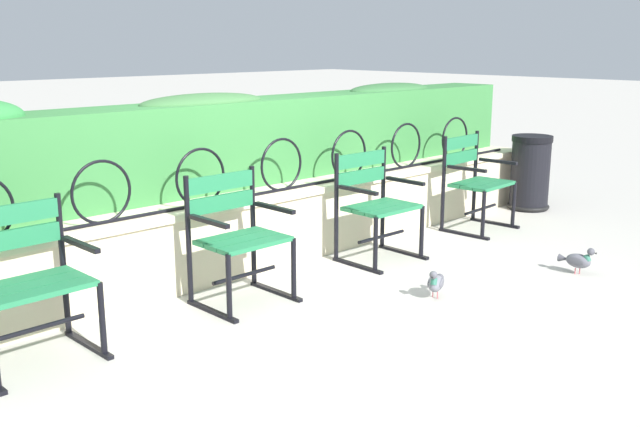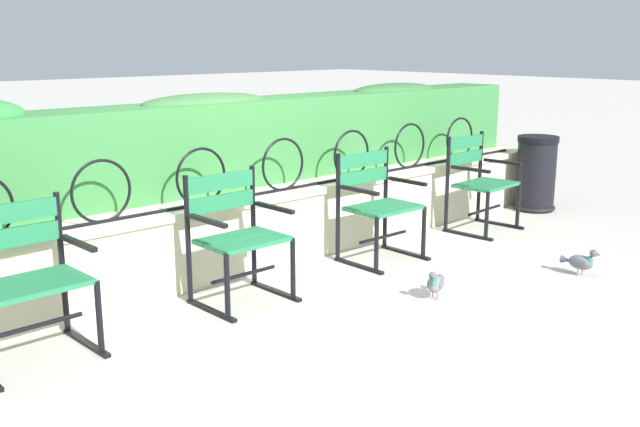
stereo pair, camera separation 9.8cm
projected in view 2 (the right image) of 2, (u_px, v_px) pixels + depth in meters
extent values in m
plane|color=#BCB7AD|center=(329.00, 291.00, 5.20)|extent=(60.00, 60.00, 0.00)
cube|color=beige|center=(258.00, 233.00, 5.71)|extent=(7.17, 0.35, 0.54)
cube|color=beige|center=(257.00, 196.00, 5.64)|extent=(7.17, 0.41, 0.05)
cylinder|color=black|center=(263.00, 193.00, 5.58)|extent=(6.63, 0.02, 0.02)
torus|color=black|center=(101.00, 191.00, 4.66)|extent=(0.42, 0.02, 0.42)
torus|color=black|center=(201.00, 177.00, 5.16)|extent=(0.42, 0.02, 0.42)
torus|color=black|center=(283.00, 165.00, 5.67)|extent=(0.42, 0.02, 0.42)
torus|color=black|center=(352.00, 154.00, 6.17)|extent=(0.42, 0.02, 0.42)
torus|color=black|center=(410.00, 146.00, 6.68)|extent=(0.42, 0.02, 0.42)
torus|color=black|center=(460.00, 139.00, 7.18)|extent=(0.42, 0.02, 0.42)
cube|color=#387A3D|center=(224.00, 144.00, 5.86)|extent=(7.02, 0.51, 0.68)
ellipsoid|color=#396939|center=(205.00, 102.00, 5.68)|extent=(1.11, 0.46, 0.14)
ellipsoid|color=#356A38|center=(394.00, 89.00, 7.16)|extent=(1.04, 0.46, 0.13)
cube|color=#237547|center=(40.00, 291.00, 3.87)|extent=(0.60, 0.14, 0.03)
cube|color=#237547|center=(29.00, 285.00, 3.97)|extent=(0.60, 0.14, 0.03)
cube|color=#237547|center=(19.00, 279.00, 4.06)|extent=(0.60, 0.14, 0.03)
cube|color=#237547|center=(6.00, 214.00, 4.05)|extent=(0.60, 0.04, 0.11)
cube|color=#237547|center=(8.00, 238.00, 4.08)|extent=(0.60, 0.04, 0.11)
cylinder|color=black|center=(62.00, 264.00, 4.34)|extent=(0.04, 0.04, 0.88)
cylinder|color=black|center=(99.00, 318.00, 4.08)|extent=(0.04, 0.04, 0.44)
cube|color=black|center=(86.00, 343.00, 4.27)|extent=(0.05, 0.52, 0.02)
cube|color=black|center=(78.00, 243.00, 4.13)|extent=(0.04, 0.40, 0.03)
cylinder|color=black|center=(33.00, 327.00, 4.02)|extent=(0.57, 0.04, 0.03)
cube|color=#237547|center=(256.00, 244.00, 4.77)|extent=(0.55, 0.13, 0.03)
cube|color=#237547|center=(243.00, 240.00, 4.86)|extent=(0.55, 0.13, 0.03)
cube|color=#237547|center=(231.00, 236.00, 4.96)|extent=(0.55, 0.13, 0.03)
cube|color=#237547|center=(220.00, 182.00, 4.95)|extent=(0.55, 0.03, 0.11)
cube|color=#237547|center=(221.00, 202.00, 4.98)|extent=(0.55, 0.03, 0.11)
cylinder|color=black|center=(253.00, 226.00, 5.22)|extent=(0.04, 0.04, 0.88)
cylinder|color=black|center=(293.00, 269.00, 4.96)|extent=(0.04, 0.04, 0.44)
cube|color=black|center=(276.00, 291.00, 5.15)|extent=(0.04, 0.52, 0.02)
cube|color=black|center=(274.00, 208.00, 5.01)|extent=(0.04, 0.40, 0.03)
cylinder|color=black|center=(188.00, 240.00, 4.85)|extent=(0.04, 0.04, 0.88)
cylinder|color=black|center=(227.00, 287.00, 4.60)|extent=(0.04, 0.04, 0.44)
cube|color=black|center=(211.00, 310.00, 4.78)|extent=(0.04, 0.52, 0.02)
cube|color=black|center=(208.00, 221.00, 4.64)|extent=(0.04, 0.40, 0.03)
cylinder|color=black|center=(244.00, 275.00, 4.92)|extent=(0.52, 0.03, 0.03)
cube|color=#237547|center=(396.00, 211.00, 5.71)|extent=(0.56, 0.14, 0.03)
cube|color=#237547|center=(384.00, 208.00, 5.81)|extent=(0.56, 0.14, 0.03)
cube|color=#237547|center=(371.00, 205.00, 5.91)|extent=(0.56, 0.14, 0.03)
cube|color=#237547|center=(363.00, 160.00, 5.90)|extent=(0.56, 0.04, 0.11)
cube|color=#237547|center=(363.00, 177.00, 5.93)|extent=(0.56, 0.04, 0.11)
cylinder|color=black|center=(385.00, 198.00, 6.16)|extent=(0.04, 0.04, 0.88)
cylinder|color=black|center=(424.00, 233.00, 5.90)|extent=(0.04, 0.04, 0.44)
cube|color=black|center=(405.00, 253.00, 6.09)|extent=(0.05, 0.52, 0.02)
cube|color=black|center=(407.00, 181.00, 5.95)|extent=(0.04, 0.40, 0.03)
cylinder|color=black|center=(338.00, 208.00, 5.80)|extent=(0.04, 0.04, 0.88)
cylinder|color=black|center=(376.00, 245.00, 5.54)|extent=(0.04, 0.04, 0.44)
cube|color=black|center=(358.00, 266.00, 5.73)|extent=(0.05, 0.52, 0.02)
cube|color=black|center=(359.00, 190.00, 5.59)|extent=(0.04, 0.40, 0.03)
cylinder|color=black|center=(383.00, 237.00, 5.86)|extent=(0.53, 0.04, 0.03)
cube|color=#237547|center=(499.00, 187.00, 6.66)|extent=(0.57, 0.16, 0.03)
cube|color=#237547|center=(486.00, 185.00, 6.75)|extent=(0.57, 0.16, 0.03)
cube|color=#237547|center=(473.00, 183.00, 6.84)|extent=(0.57, 0.16, 0.03)
cube|color=#237547|center=(466.00, 142.00, 6.82)|extent=(0.56, 0.06, 0.11)
cube|color=#237547|center=(465.00, 158.00, 6.86)|extent=(0.56, 0.06, 0.11)
cylinder|color=black|center=(480.00, 177.00, 7.10)|extent=(0.04, 0.04, 0.89)
cylinder|color=black|center=(518.00, 206.00, 6.87)|extent=(0.04, 0.04, 0.44)
cube|color=black|center=(499.00, 224.00, 7.04)|extent=(0.07, 0.52, 0.02)
cube|color=black|center=(503.00, 162.00, 6.90)|extent=(0.06, 0.40, 0.03)
cylinder|color=black|center=(447.00, 185.00, 6.71)|extent=(0.04, 0.04, 0.89)
cylinder|color=black|center=(487.00, 216.00, 6.47)|extent=(0.04, 0.04, 0.44)
cube|color=black|center=(467.00, 235.00, 6.65)|extent=(0.07, 0.52, 0.02)
cube|color=black|center=(471.00, 169.00, 6.51)|extent=(0.06, 0.40, 0.03)
cylinder|color=black|center=(485.00, 210.00, 6.80)|extent=(0.53, 0.06, 0.03)
ellipsoid|color=#5B5B66|center=(581.00, 262.00, 5.51)|extent=(0.11, 0.20, 0.11)
cylinder|color=#2D6B56|center=(590.00, 260.00, 5.45)|extent=(0.05, 0.06, 0.06)
sphere|color=#494951|center=(593.00, 253.00, 5.42)|extent=(0.06, 0.06, 0.06)
cone|color=black|center=(598.00, 255.00, 5.40)|extent=(0.02, 0.02, 0.01)
cone|color=#404047|center=(566.00, 260.00, 5.58)|extent=(0.06, 0.08, 0.06)
ellipsoid|color=#4E4E56|center=(582.00, 260.00, 5.54)|extent=(0.03, 0.14, 0.07)
ellipsoid|color=#4E4E56|center=(577.00, 263.00, 5.48)|extent=(0.03, 0.14, 0.07)
cylinder|color=#C6515B|center=(582.00, 272.00, 5.53)|extent=(0.01, 0.01, 0.05)
cylinder|color=#C6515B|center=(578.00, 273.00, 5.52)|extent=(0.01, 0.01, 0.05)
ellipsoid|color=slate|center=(435.00, 284.00, 5.01)|extent=(0.21, 0.17, 0.11)
cylinder|color=#2D6B56|center=(433.00, 282.00, 4.94)|extent=(0.07, 0.07, 0.06)
sphere|color=#55555D|center=(433.00, 276.00, 4.91)|extent=(0.06, 0.06, 0.06)
cone|color=black|center=(432.00, 278.00, 4.88)|extent=(0.03, 0.02, 0.01)
cone|color=#4A4A52|center=(439.00, 280.00, 5.11)|extent=(0.10, 0.09, 0.06)
ellipsoid|color=#5B5B63|center=(442.00, 284.00, 5.00)|extent=(0.14, 0.08, 0.07)
ellipsoid|color=#5B5B63|center=(430.00, 282.00, 5.03)|extent=(0.14, 0.08, 0.07)
cylinder|color=#C6515B|center=(437.00, 296.00, 5.01)|extent=(0.01, 0.01, 0.05)
cylinder|color=#C6515B|center=(433.00, 294.00, 5.04)|extent=(0.01, 0.01, 0.05)
cylinder|color=black|center=(536.00, 176.00, 7.61)|extent=(0.40, 0.40, 0.72)
cylinder|color=black|center=(538.00, 139.00, 7.52)|extent=(0.42, 0.42, 0.06)
torus|color=black|center=(534.00, 207.00, 7.69)|extent=(0.44, 0.44, 0.04)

